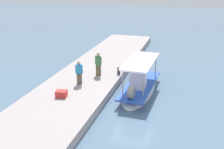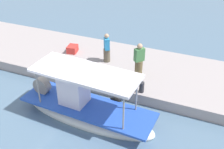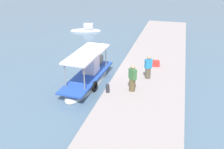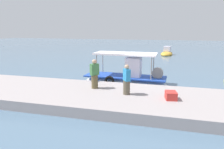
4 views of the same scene
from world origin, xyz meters
name	(u,v)px [view 2 (image 2 of 4)]	position (x,y,z in m)	size (l,w,h in m)	color
ground_plane	(61,107)	(0.00, 0.00, 0.00)	(120.00, 120.00, 0.00)	slate
dock_quay	(99,63)	(0.00, -4.11, 0.28)	(36.00, 4.99, 0.55)	#A69B9A
main_fishing_boat	(85,108)	(-1.38, 0.14, 0.44)	(6.39, 2.07, 2.71)	silver
fisherman_near_bollard	(107,49)	(-0.58, -4.02, 1.31)	(0.52, 0.54, 1.68)	brown
fisherman_by_crate	(139,61)	(-2.69, -3.32, 1.36)	(0.56, 0.56, 1.78)	brown
mooring_bollard	(142,87)	(-3.32, -1.88, 0.82)	(0.24, 0.24, 0.53)	#2D2D33
cargo_crate	(72,49)	(1.80, -4.27, 0.76)	(0.68, 0.54, 0.41)	red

